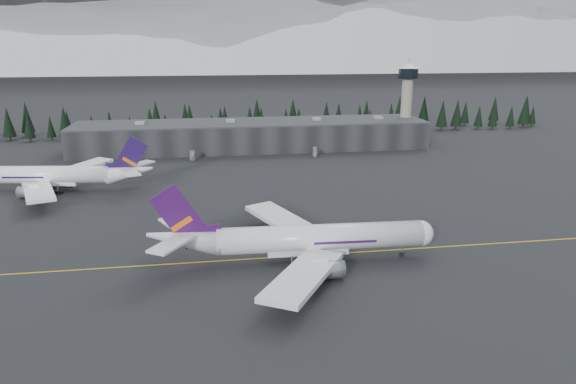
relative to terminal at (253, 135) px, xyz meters
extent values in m
plane|color=black|center=(0.00, -125.00, -6.30)|extent=(1400.00, 1400.00, 0.00)
cube|color=gold|center=(0.00, -127.00, -6.29)|extent=(400.00, 0.40, 0.02)
cube|color=black|center=(0.00, 0.00, -0.30)|extent=(160.00, 30.00, 12.00)
cube|color=#333335|center=(0.00, 0.00, 6.00)|extent=(160.00, 30.00, 0.60)
cylinder|color=gray|center=(75.00, 3.00, 9.70)|extent=(5.20, 5.20, 32.00)
cylinder|color=black|center=(75.00, 3.00, 26.95)|extent=(9.20, 9.20, 4.50)
cone|color=silver|center=(75.00, 3.00, 30.40)|extent=(10.00, 10.00, 2.00)
cube|color=black|center=(0.00, 37.00, 1.20)|extent=(360.00, 20.00, 15.00)
cylinder|color=silver|center=(3.42, -130.11, -0.81)|extent=(46.16, 8.00, 5.99)
sphere|color=silver|center=(26.37, -131.12, -0.81)|extent=(5.99, 5.99, 5.99)
cone|color=silver|center=(-26.51, -128.79, 0.09)|extent=(17.02, 6.72, 8.68)
cube|color=silver|center=(-1.88, -114.38, -2.41)|extent=(19.25, 28.70, 2.56)
cylinder|color=gray|center=(3.86, -120.13, -4.10)|extent=(6.65, 4.08, 3.79)
cube|color=silver|center=(-3.24, -145.31, -2.41)|extent=(21.09, 28.16, 2.56)
cylinder|color=gray|center=(2.98, -140.09, -4.10)|extent=(6.65, 4.08, 3.79)
cube|color=#37104C|center=(-27.01, -128.77, 5.18)|extent=(12.66, 1.05, 14.87)
cube|color=orange|center=(-26.81, -128.78, 3.69)|extent=(4.89, 0.77, 3.66)
cube|color=silver|center=(-28.24, -122.72, 1.49)|extent=(9.06, 11.82, 0.50)
cube|color=silver|center=(-28.77, -134.69, 1.49)|extent=(9.69, 11.68, 0.50)
cylinder|color=black|center=(22.38, -130.94, -4.80)|extent=(0.50, 0.50, 3.00)
cylinder|color=black|center=(-3.36, -125.31, -4.80)|extent=(0.50, 0.50, 3.00)
cylinder|color=black|center=(-3.76, -134.29, -4.80)|extent=(0.50, 0.50, 3.00)
cylinder|color=white|center=(-75.41, -59.62, -0.95)|extent=(45.14, 12.45, 5.84)
cone|color=white|center=(-46.55, -63.97, -0.07)|extent=(17.04, 8.21, 8.45)
cube|color=white|center=(-71.89, -75.41, -2.50)|extent=(16.41, 28.30, 2.50)
cylinder|color=gray|center=(-76.87, -69.25, -4.16)|extent=(6.81, 4.60, 3.70)
cube|color=white|center=(-67.39, -45.58, -2.50)|extent=(22.50, 26.54, 2.50)
cylinder|color=gray|center=(-73.96, -50.00, -4.16)|extent=(6.81, 4.60, 3.70)
cube|color=#1E0E41|center=(-46.07, -64.05, 4.89)|extent=(12.26, 2.32, 14.49)
cube|color=#C5580B|center=(-46.26, -64.02, 3.43)|extent=(4.77, 1.25, 3.57)
cube|color=white|center=(-45.49, -70.04, 1.29)|extent=(7.99, 11.56, 0.49)
cube|color=white|center=(-43.75, -58.49, 1.29)|extent=(10.10, 11.10, 0.49)
cylinder|color=black|center=(-69.33, -64.97, -4.84)|extent=(0.49, 0.49, 2.92)
cylinder|color=black|center=(-68.03, -56.31, -4.84)|extent=(0.49, 0.49, 2.92)
imported|color=silver|center=(-27.22, -22.29, -5.65)|extent=(3.36, 5.10, 1.30)
imported|color=#B9B9BB|center=(24.84, -23.11, -5.52)|extent=(4.85, 4.10, 1.57)
camera|label=1|loc=(-20.48, -234.58, 40.84)|focal=32.00mm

